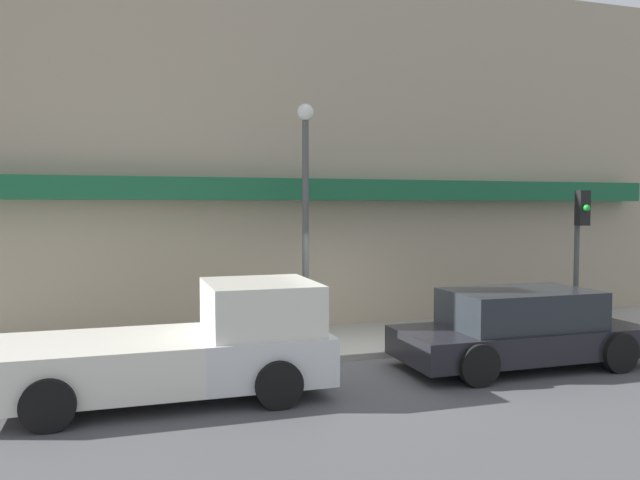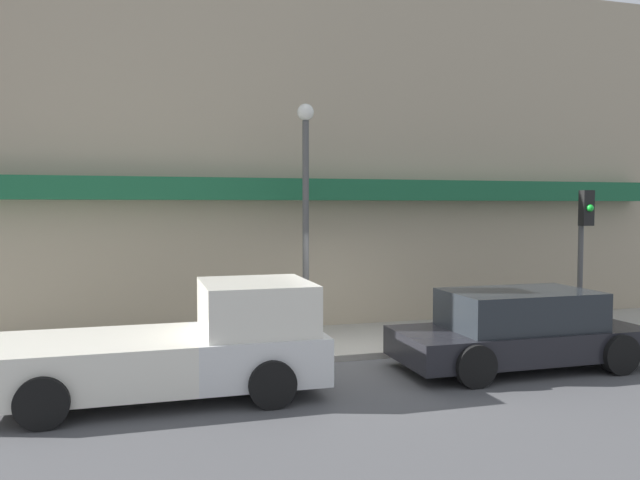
# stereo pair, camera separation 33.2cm
# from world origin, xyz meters

# --- Properties ---
(ground_plane) EXTENTS (80.00, 80.00, 0.00)m
(ground_plane) POSITION_xyz_m (0.00, 0.00, 0.00)
(ground_plane) COLOR #4C4C4F
(sidewalk) EXTENTS (36.00, 3.03, 0.13)m
(sidewalk) POSITION_xyz_m (0.00, 1.51, 0.06)
(sidewalk) COLOR #9E998E
(sidewalk) RESTS_ON ground
(building) EXTENTS (19.80, 3.80, 9.57)m
(building) POSITION_xyz_m (-0.02, 4.50, 4.32)
(building) COLOR tan
(building) RESTS_ON ground
(pickup_truck) EXTENTS (5.16, 2.30, 1.81)m
(pickup_truck) POSITION_xyz_m (-3.55, -1.33, 0.79)
(pickup_truck) COLOR silver
(pickup_truck) RESTS_ON ground
(parked_car) EXTENTS (4.74, 2.10, 1.46)m
(parked_car) POSITION_xyz_m (2.63, -1.33, 0.72)
(parked_car) COLOR black
(parked_car) RESTS_ON ground
(fire_hydrant) EXTENTS (0.18, 0.18, 0.59)m
(fire_hydrant) POSITION_xyz_m (1.99, 0.63, 0.42)
(fire_hydrant) COLOR yellow
(fire_hydrant) RESTS_ON sidewalk
(street_lamp) EXTENTS (0.36, 0.36, 5.09)m
(street_lamp) POSITION_xyz_m (-0.79, 1.47, 3.35)
(street_lamp) COLOR #4C4C4C
(street_lamp) RESTS_ON sidewalk
(traffic_light) EXTENTS (0.28, 0.42, 3.27)m
(traffic_light) POSITION_xyz_m (5.48, 0.46, 2.40)
(traffic_light) COLOR #4C4C4C
(traffic_light) RESTS_ON sidewalk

